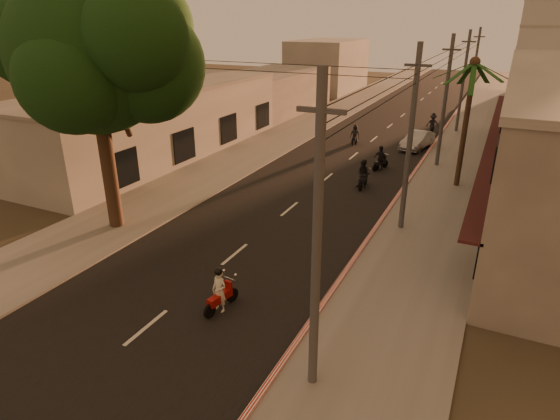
{
  "coord_description": "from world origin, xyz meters",
  "views": [
    {
      "loc": [
        9.99,
        -14.11,
        9.98
      ],
      "look_at": [
        0.94,
        4.81,
        1.31
      ],
      "focal_mm": 30.0,
      "sensor_mm": 36.0,
      "label": 1
    }
  ],
  "objects_px": {
    "palm_tree": "(474,70)",
    "scooter_mid_b": "(380,159)",
    "scooter_mid_a": "(363,175)",
    "scooter_far_b": "(433,124)",
    "scooter_far_a": "(355,135)",
    "broadleaf_tree": "(101,54)",
    "scooter_red": "(220,292)",
    "parked_car": "(417,140)"
  },
  "relations": [
    {
      "from": "broadleaf_tree",
      "to": "parked_car",
      "type": "height_order",
      "value": "broadleaf_tree"
    },
    {
      "from": "broadleaf_tree",
      "to": "scooter_mid_b",
      "type": "distance_m",
      "value": 19.46
    },
    {
      "from": "scooter_far_a",
      "to": "scooter_mid_b",
      "type": "bearing_deg",
      "value": -68.22
    },
    {
      "from": "scooter_red",
      "to": "scooter_far_a",
      "type": "bearing_deg",
      "value": 105.72
    },
    {
      "from": "scooter_mid_b",
      "to": "scooter_red",
      "type": "bearing_deg",
      "value": -72.79
    },
    {
      "from": "scooter_mid_a",
      "to": "scooter_mid_b",
      "type": "relative_size",
      "value": 1.1
    },
    {
      "from": "broadleaf_tree",
      "to": "parked_car",
      "type": "distance_m",
      "value": 25.82
    },
    {
      "from": "scooter_mid_b",
      "to": "scooter_far_b",
      "type": "height_order",
      "value": "scooter_far_b"
    },
    {
      "from": "palm_tree",
      "to": "scooter_red",
      "type": "height_order",
      "value": "palm_tree"
    },
    {
      "from": "scooter_red",
      "to": "broadleaf_tree",
      "type": "bearing_deg",
      "value": 163.2
    },
    {
      "from": "scooter_far_b",
      "to": "scooter_far_a",
      "type": "bearing_deg",
      "value": -140.52
    },
    {
      "from": "palm_tree",
      "to": "scooter_far_a",
      "type": "xyz_separation_m",
      "value": [
        -9.07,
        7.66,
        -6.39
      ]
    },
    {
      "from": "scooter_mid_b",
      "to": "parked_car",
      "type": "xyz_separation_m",
      "value": [
        1.29,
        6.95,
        -0.1
      ]
    },
    {
      "from": "scooter_mid_b",
      "to": "scooter_far_a",
      "type": "distance_m",
      "value": 7.3
    },
    {
      "from": "scooter_mid_a",
      "to": "broadleaf_tree",
      "type": "bearing_deg",
      "value": -132.81
    },
    {
      "from": "scooter_mid_a",
      "to": "parked_car",
      "type": "xyz_separation_m",
      "value": [
        1.3,
        11.13,
        -0.15
      ]
    },
    {
      "from": "palm_tree",
      "to": "scooter_far_b",
      "type": "height_order",
      "value": "palm_tree"
    },
    {
      "from": "scooter_mid_a",
      "to": "scooter_far_a",
      "type": "height_order",
      "value": "scooter_mid_a"
    },
    {
      "from": "scooter_far_a",
      "to": "scooter_mid_a",
      "type": "bearing_deg",
      "value": -79.48
    },
    {
      "from": "parked_car",
      "to": "scooter_red",
      "type": "bearing_deg",
      "value": -84.33
    },
    {
      "from": "parked_car",
      "to": "broadleaf_tree",
      "type": "bearing_deg",
      "value": -105.01
    },
    {
      "from": "scooter_mid_b",
      "to": "scooter_far_b",
      "type": "distance_m",
      "value": 13.36
    },
    {
      "from": "palm_tree",
      "to": "scooter_mid_b",
      "type": "bearing_deg",
      "value": 165.08
    },
    {
      "from": "broadleaf_tree",
      "to": "scooter_far_a",
      "type": "bearing_deg",
      "value": 75.55
    },
    {
      "from": "palm_tree",
      "to": "scooter_far_a",
      "type": "distance_m",
      "value": 13.48
    },
    {
      "from": "palm_tree",
      "to": "scooter_far_b",
      "type": "bearing_deg",
      "value": 104.51
    },
    {
      "from": "scooter_red",
      "to": "scooter_mid_a",
      "type": "height_order",
      "value": "scooter_mid_a"
    },
    {
      "from": "scooter_far_a",
      "to": "parked_car",
      "type": "relative_size",
      "value": 0.38
    },
    {
      "from": "scooter_mid_b",
      "to": "scooter_far_a",
      "type": "relative_size",
      "value": 1.03
    },
    {
      "from": "broadleaf_tree",
      "to": "scooter_red",
      "type": "relative_size",
      "value": 6.73
    },
    {
      "from": "scooter_red",
      "to": "parked_car",
      "type": "xyz_separation_m",
      "value": [
        2.23,
        26.34,
        -0.08
      ]
    },
    {
      "from": "scooter_red",
      "to": "parked_car",
      "type": "relative_size",
      "value": 0.4
    },
    {
      "from": "broadleaf_tree",
      "to": "scooter_red",
      "type": "xyz_separation_m",
      "value": [
        8.38,
        -4.12,
        -7.69
      ]
    },
    {
      "from": "scooter_red",
      "to": "scooter_far_b",
      "type": "relative_size",
      "value": 0.96
    },
    {
      "from": "palm_tree",
      "to": "scooter_mid_a",
      "type": "distance_m",
      "value": 8.69
    },
    {
      "from": "broadleaf_tree",
      "to": "parked_car",
      "type": "bearing_deg",
      "value": 64.48
    },
    {
      "from": "scooter_mid_a",
      "to": "scooter_far_b",
      "type": "height_order",
      "value": "scooter_mid_a"
    },
    {
      "from": "broadleaf_tree",
      "to": "scooter_mid_b",
      "type": "relative_size",
      "value": 6.9
    },
    {
      "from": "broadleaf_tree",
      "to": "scooter_far_a",
      "type": "height_order",
      "value": "broadleaf_tree"
    },
    {
      "from": "broadleaf_tree",
      "to": "palm_tree",
      "type": "bearing_deg",
      "value": 43.48
    },
    {
      "from": "palm_tree",
      "to": "parked_car",
      "type": "relative_size",
      "value": 1.83
    },
    {
      "from": "scooter_red",
      "to": "scooter_mid_b",
      "type": "xyz_separation_m",
      "value": [
        0.94,
        19.39,
        0.02
      ]
    }
  ]
}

